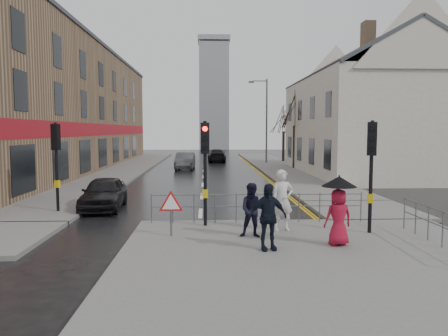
{
  "coord_description": "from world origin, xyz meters",
  "views": [
    {
      "loc": [
        0.26,
        -13.88,
        3.24
      ],
      "look_at": [
        0.96,
        3.85,
        1.71
      ],
      "focal_mm": 35.0,
      "sensor_mm": 36.0,
      "label": 1
    }
  ],
  "objects": [
    {
      "name": "car_far",
      "position": [
        1.26,
        31.35,
        0.65
      ],
      "size": [
        1.88,
        4.5,
        1.3
      ],
      "primitive_type": "imported",
      "rotation": [
        0.0,
        0.0,
        3.16
      ],
      "color": "black",
      "rests_on": "ground"
    },
    {
      "name": "car_parked",
      "position": [
        -4.0,
        4.13,
        0.66
      ],
      "size": [
        1.72,
        3.95,
        1.33
      ],
      "primitive_type": "imported",
      "rotation": [
        0.0,
        0.0,
        0.04
      ],
      "color": "black",
      "rests_on": "ground"
    },
    {
      "name": "church_tower",
      "position": [
        1.5,
        62.0,
        9.0
      ],
      "size": [
        5.0,
        5.0,
        18.0
      ],
      "primitive_type": "cube",
      "color": "gray",
      "rests_on": "ground"
    },
    {
      "name": "warning_sign",
      "position": [
        -0.8,
        -1.21,
        1.04
      ],
      "size": [
        0.8,
        0.07,
        1.35
      ],
      "color": "#595B5E",
      "rests_on": "near_pavement"
    },
    {
      "name": "tree_near",
      "position": [
        7.5,
        22.0,
        5.14
      ],
      "size": [
        2.4,
        2.4,
        6.58
      ],
      "color": "#33241C",
      "rests_on": "right_pavement"
    },
    {
      "name": "tree_far",
      "position": [
        8.0,
        30.0,
        4.42
      ],
      "size": [
        2.4,
        2.4,
        5.64
      ],
      "color": "#33241C",
      "rests_on": "right_pavement"
    },
    {
      "name": "pedestrian_with_umbrella",
      "position": [
        3.79,
        -2.42,
        1.21
      ],
      "size": [
        0.96,
        0.96,
        1.88
      ],
      "color": "maroon",
      "rests_on": "near_pavement"
    },
    {
      "name": "guard_railing_front",
      "position": [
        1.95,
        0.6,
        0.86
      ],
      "size": [
        7.14,
        0.04,
        1.0
      ],
      "color": "#595B5E",
      "rests_on": "near_pavement"
    },
    {
      "name": "car_mid",
      "position": [
        -1.57,
        22.68,
        0.7
      ],
      "size": [
        1.61,
        4.27,
        1.39
      ],
      "primitive_type": "imported",
      "rotation": [
        0.0,
        0.0,
        -0.03
      ],
      "color": "#4A4B4F",
      "rests_on": "ground"
    },
    {
      "name": "near_pavement",
      "position": [
        3.0,
        -3.5,
        0.07
      ],
      "size": [
        10.0,
        9.0,
        0.14
      ],
      "primitive_type": "cube",
      "color": "#605E5B",
      "rests_on": "ground"
    },
    {
      "name": "guard_railing_side",
      "position": [
        6.5,
        -2.75,
        0.84
      ],
      "size": [
        0.04,
        4.54,
        1.0
      ],
      "color": "#595B5E",
      "rests_on": "near_pavement"
    },
    {
      "name": "pavement_bridge_right",
      "position": [
        6.5,
        3.0,
        0.07
      ],
      "size": [
        4.0,
        4.2,
        0.14
      ],
      "primitive_type": "cube",
      "color": "#605E5B",
      "rests_on": "ground"
    },
    {
      "name": "traffic_signal_near_right",
      "position": [
        5.2,
        -1.0,
        2.46
      ],
      "size": [
        0.34,
        0.33,
        3.4
      ],
      "color": "black",
      "rests_on": "near_pavement"
    },
    {
      "name": "street_lamp",
      "position": [
        5.82,
        28.0,
        4.71
      ],
      "size": [
        1.83,
        0.25,
        8.0
      ],
      "color": "#595B5E",
      "rests_on": "right_pavement"
    },
    {
      "name": "pedestrian_d",
      "position": [
        1.83,
        -2.81,
        1.01
      ],
      "size": [
        1.08,
        0.59,
        1.74
      ],
      "primitive_type": "imported",
      "rotation": [
        0.0,
        0.0,
        0.17
      ],
      "color": "black",
      "rests_on": "near_pavement"
    },
    {
      "name": "left_pavement",
      "position": [
        -6.5,
        23.0,
        0.07
      ],
      "size": [
        4.0,
        44.0,
        0.14
      ],
      "primitive_type": "cube",
      "color": "#605E5B",
      "rests_on": "ground"
    },
    {
      "name": "right_pavement",
      "position": [
        6.5,
        25.0,
        0.07
      ],
      "size": [
        4.0,
        40.0,
        0.14
      ],
      "primitive_type": "cube",
      "color": "#605E5B",
      "rests_on": "ground"
    },
    {
      "name": "traffic_signal_far_left",
      "position": [
        -5.5,
        3.0,
        2.46
      ],
      "size": [
        0.34,
        0.33,
        3.4
      ],
      "color": "black",
      "rests_on": "left_pavement"
    },
    {
      "name": "ground",
      "position": [
        0.0,
        0.0,
        0.0
      ],
      "size": [
        120.0,
        120.0,
        0.0
      ],
      "primitive_type": "plane",
      "color": "black",
      "rests_on": "ground"
    },
    {
      "name": "building_right_cream",
      "position": [
        12.0,
        18.0,
        4.78
      ],
      "size": [
        9.0,
        16.4,
        10.1
      ],
      "color": "beige",
      "rests_on": "ground"
    },
    {
      "name": "pedestrian_a",
      "position": [
        2.59,
        -0.61,
        1.09
      ],
      "size": [
        0.75,
        0.56,
        1.89
      ],
      "primitive_type": "imported",
      "rotation": [
        0.0,
        0.0,
        0.16
      ],
      "color": "silver",
      "rests_on": "near_pavement"
    },
    {
      "name": "building_left_terrace",
      "position": [
        -12.0,
        22.0,
        5.0
      ],
      "size": [
        8.0,
        42.0,
        10.0
      ],
      "primitive_type": "cube",
      "color": "#917253",
      "rests_on": "ground"
    },
    {
      "name": "traffic_signal_near_left",
      "position": [
        0.2,
        0.2,
        2.46
      ],
      "size": [
        0.28,
        0.27,
        3.4
      ],
      "color": "black",
      "rests_on": "near_pavement"
    },
    {
      "name": "pedestrian_b",
      "position": [
        1.59,
        -1.43,
        0.93
      ],
      "size": [
        0.84,
        0.69,
        1.58
      ],
      "primitive_type": "imported",
      "rotation": [
        0.0,
        0.0,
        -0.12
      ],
      "color": "black",
      "rests_on": "near_pavement"
    }
  ]
}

